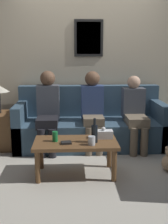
% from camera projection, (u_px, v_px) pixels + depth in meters
% --- Properties ---
extents(ground_plane, '(16.00, 16.00, 0.00)m').
position_uv_depth(ground_plane, '(93.00, 156.00, 4.07)').
color(ground_plane, beige).
extents(wall_back, '(9.00, 0.08, 2.60)m').
position_uv_depth(wall_back, '(88.00, 62.00, 4.78)').
color(wall_back, beige).
rests_on(wall_back, ground_plane).
extents(couch_main, '(2.32, 0.91, 0.93)m').
position_uv_depth(couch_main, '(90.00, 125.00, 4.54)').
color(couch_main, '#385166').
rests_on(couch_main, ground_plane).
extents(coffee_table, '(1.01, 0.53, 0.43)m').
position_uv_depth(coffee_table, '(76.00, 146.00, 3.40)').
color(coffee_table, brown).
rests_on(coffee_table, ground_plane).
extents(wine_bottle, '(0.08, 0.08, 0.29)m').
position_uv_depth(wine_bottle, '(95.00, 133.00, 3.33)').
color(wine_bottle, black).
rests_on(wine_bottle, coffee_table).
extents(drinking_glass, '(0.08, 0.08, 0.10)m').
position_uv_depth(drinking_glass, '(92.00, 141.00, 3.25)').
color(drinking_glass, silver).
rests_on(drinking_glass, coffee_table).
extents(book_stack, '(0.13, 0.11, 0.02)m').
position_uv_depth(book_stack, '(66.00, 143.00, 3.30)').
color(book_stack, black).
rests_on(book_stack, coffee_table).
extents(soda_can, '(0.07, 0.07, 0.12)m').
position_uv_depth(soda_can, '(55.00, 136.00, 3.37)').
color(soda_can, '#197A38').
rests_on(soda_can, coffee_table).
extents(tissue_box, '(0.23, 0.12, 0.15)m').
position_uv_depth(tissue_box, '(103.00, 134.00, 3.50)').
color(tissue_box, silver).
rests_on(tissue_box, coffee_table).
extents(person_left, '(0.34, 0.64, 1.20)m').
position_uv_depth(person_left, '(48.00, 108.00, 4.23)').
color(person_left, black).
rests_on(person_left, ground_plane).
extents(person_middle, '(0.34, 0.57, 1.19)m').
position_uv_depth(person_middle, '(93.00, 107.00, 4.28)').
color(person_middle, '#756651').
rests_on(person_middle, ground_plane).
extents(person_right, '(0.34, 0.64, 1.12)m').
position_uv_depth(person_right, '(135.00, 110.00, 4.30)').
color(person_right, '#756651').
rests_on(person_right, ground_plane).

